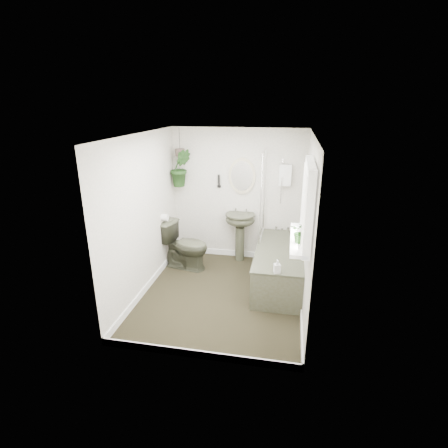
# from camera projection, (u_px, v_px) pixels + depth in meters

# --- Properties ---
(floor) EXTENTS (2.30, 2.80, 0.02)m
(floor) POSITION_uv_depth(u_px,v_px,m) (222.00, 295.00, 5.18)
(floor) COLOR #2D2919
(floor) RESTS_ON ground
(ceiling) EXTENTS (2.30, 2.80, 0.02)m
(ceiling) POSITION_uv_depth(u_px,v_px,m) (222.00, 134.00, 4.41)
(ceiling) COLOR white
(ceiling) RESTS_ON ground
(wall_back) EXTENTS (2.30, 0.02, 2.30)m
(wall_back) POSITION_uv_depth(u_px,v_px,m) (238.00, 195.00, 6.10)
(wall_back) COLOR silver
(wall_back) RESTS_ON ground
(wall_front) EXTENTS (2.30, 0.02, 2.30)m
(wall_front) POSITION_uv_depth(u_px,v_px,m) (194.00, 265.00, 3.49)
(wall_front) COLOR silver
(wall_front) RESTS_ON ground
(wall_left) EXTENTS (0.02, 2.80, 2.30)m
(wall_left) POSITION_uv_depth(u_px,v_px,m) (143.00, 216.00, 5.00)
(wall_left) COLOR silver
(wall_left) RESTS_ON ground
(wall_right) EXTENTS (0.02, 2.80, 2.30)m
(wall_right) POSITION_uv_depth(u_px,v_px,m) (308.00, 226.00, 4.58)
(wall_right) COLOR silver
(wall_right) RESTS_ON ground
(skirting) EXTENTS (2.30, 2.80, 0.10)m
(skirting) POSITION_uv_depth(u_px,v_px,m) (222.00, 291.00, 5.16)
(skirting) COLOR white
(skirting) RESTS_ON floor
(bathtub) EXTENTS (0.72, 1.72, 0.58)m
(bathtub) POSITION_uv_depth(u_px,v_px,m) (279.00, 266.00, 5.40)
(bathtub) COLOR #393C2C
(bathtub) RESTS_ON floor
(bath_screen) EXTENTS (0.04, 0.72, 1.40)m
(bath_screen) POSITION_uv_depth(u_px,v_px,m) (263.00, 195.00, 5.58)
(bath_screen) COLOR silver
(bath_screen) RESTS_ON bathtub
(shower_box) EXTENTS (0.20, 0.10, 0.35)m
(shower_box) POSITION_uv_depth(u_px,v_px,m) (285.00, 175.00, 5.76)
(shower_box) COLOR white
(shower_box) RESTS_ON wall_back
(oval_mirror) EXTENTS (0.46, 0.03, 0.62)m
(oval_mirror) POSITION_uv_depth(u_px,v_px,m) (242.00, 176.00, 5.93)
(oval_mirror) COLOR beige
(oval_mirror) RESTS_ON wall_back
(wall_sconce) EXTENTS (0.04, 0.04, 0.22)m
(wall_sconce) POSITION_uv_depth(u_px,v_px,m) (219.00, 181.00, 6.03)
(wall_sconce) COLOR black
(wall_sconce) RESTS_ON wall_back
(toilet_roll_holder) EXTENTS (0.11, 0.11, 0.11)m
(toilet_roll_holder) POSITION_uv_depth(u_px,v_px,m) (165.00, 218.00, 5.72)
(toilet_roll_holder) COLOR white
(toilet_roll_holder) RESTS_ON wall_left
(window_recess) EXTENTS (0.08, 1.00, 0.90)m
(window_recess) POSITION_uv_depth(u_px,v_px,m) (308.00, 204.00, 3.78)
(window_recess) COLOR white
(window_recess) RESTS_ON wall_right
(window_sill) EXTENTS (0.18, 1.00, 0.04)m
(window_sill) POSITION_uv_depth(u_px,v_px,m) (298.00, 239.00, 3.93)
(window_sill) COLOR white
(window_sill) RESTS_ON wall_right
(window_blinds) EXTENTS (0.01, 0.86, 0.76)m
(window_blinds) POSITION_uv_depth(u_px,v_px,m) (303.00, 203.00, 3.79)
(window_blinds) COLOR white
(window_blinds) RESTS_ON wall_right
(toilet) EXTENTS (0.87, 0.60, 0.81)m
(toilet) POSITION_uv_depth(u_px,v_px,m) (185.00, 245.00, 5.89)
(toilet) COLOR #393C2C
(toilet) RESTS_ON floor
(pedestal_sink) EXTENTS (0.51, 0.44, 0.87)m
(pedestal_sink) POSITION_uv_depth(u_px,v_px,m) (240.00, 237.00, 6.16)
(pedestal_sink) COLOR #393C2C
(pedestal_sink) RESTS_ON floor
(sill_plant) EXTENTS (0.27, 0.26, 0.24)m
(sill_plant) POSITION_uv_depth(u_px,v_px,m) (301.00, 232.00, 3.74)
(sill_plant) COLOR black
(sill_plant) RESTS_ON window_sill
(hanging_plant) EXTENTS (0.44, 0.40, 0.64)m
(hanging_plant) POSITION_uv_depth(u_px,v_px,m) (181.00, 168.00, 5.97)
(hanging_plant) COLOR black
(hanging_plant) RESTS_ON ceiling
(soap_bottle) EXTENTS (0.10, 0.10, 0.18)m
(soap_bottle) POSITION_uv_depth(u_px,v_px,m) (277.00, 266.00, 4.54)
(soap_bottle) COLOR black
(soap_bottle) RESTS_ON bathtub
(hanging_pot) EXTENTS (0.16, 0.16, 0.12)m
(hanging_pot) POSITION_uv_depth(u_px,v_px,m) (180.00, 152.00, 5.88)
(hanging_pot) COLOR #4F4039
(hanging_pot) RESTS_ON ceiling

